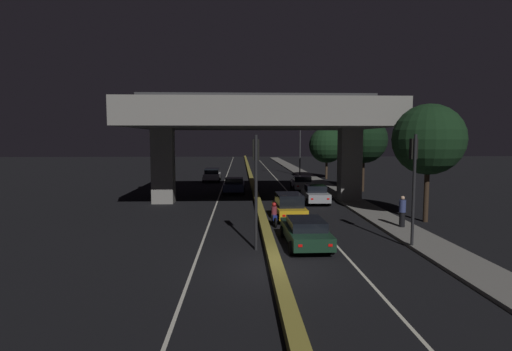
{
  "coord_description": "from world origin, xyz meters",
  "views": [
    {
      "loc": [
        -1.37,
        -15.29,
        5.12
      ],
      "look_at": [
        0.16,
        23.11,
        1.58
      ],
      "focal_mm": 28.0,
      "sensor_mm": 36.0,
      "label": 1
    }
  ],
  "objects": [
    {
      "name": "motorcycle_blue_filtering_near",
      "position": [
        0.64,
        7.95,
        0.59
      ],
      "size": [
        0.34,
        1.76,
        1.37
      ],
      "rotation": [
        0.0,
        0.0,
        1.62
      ],
      "color": "black",
      "rests_on": "ground_plane"
    },
    {
      "name": "pedestrian_on_sidewalk",
      "position": [
        7.78,
        6.59,
        1.04
      ],
      "size": [
        0.37,
        0.37,
        1.77
      ],
      "color": "black",
      "rests_on": "sidewalk_right"
    },
    {
      "name": "roadside_tree_kerbside_far",
      "position": [
        9.68,
        35.21,
        4.33
      ],
      "size": [
        4.53,
        4.53,
        6.6
      ],
      "color": "#38281C",
      "rests_on": "ground_plane"
    },
    {
      "name": "lane_line_left_inner",
      "position": [
        -3.26,
        35.0,
        0.0
      ],
      "size": [
        0.12,
        126.0,
        0.0
      ],
      "primitive_type": "cube",
      "color": "beige",
      "rests_on": "ground_plane"
    },
    {
      "name": "lane_line_right_inner",
      "position": [
        3.26,
        35.0,
        0.0
      ],
      "size": [
        0.12,
        126.0,
        0.0
      ],
      "primitive_type": "cube",
      "color": "beige",
      "rests_on": "ground_plane"
    },
    {
      "name": "car_taxi_yellow_second",
      "position": [
        1.73,
        9.66,
        0.85
      ],
      "size": [
        2.01,
        4.01,
        1.65
      ],
      "rotation": [
        0.0,
        0.0,
        1.6
      ],
      "color": "gold",
      "rests_on": "ground_plane"
    },
    {
      "name": "traffic_light_right_of_median",
      "position": [
        6.66,
        2.82,
        3.63
      ],
      "size": [
        0.3,
        0.49,
        5.33
      ],
      "color": "black",
      "rests_on": "ground_plane"
    },
    {
      "name": "street_lamp",
      "position": [
        6.54,
        39.79,
        4.55
      ],
      "size": [
        2.65,
        0.32,
        7.6
      ],
      "color": "#2D2D30",
      "rests_on": "ground_plane"
    },
    {
      "name": "car_silver_third",
      "position": [
        4.61,
        16.02,
        0.72
      ],
      "size": [
        1.91,
        4.15,
        1.44
      ],
      "rotation": [
        0.0,
        0.0,
        1.56
      ],
      "color": "gray",
      "rests_on": "ground_plane"
    },
    {
      "name": "car_white_second_oncoming",
      "position": [
        -4.76,
        32.82,
        0.85
      ],
      "size": [
        2.04,
        4.3,
        1.59
      ],
      "rotation": [
        0.0,
        0.0,
        -1.58
      ],
      "color": "silver",
      "rests_on": "ground_plane"
    },
    {
      "name": "car_dark_blue_lead_oncoming",
      "position": [
        -1.94,
        22.35,
        0.74
      ],
      "size": [
        2.12,
        4.24,
        1.44
      ],
      "rotation": [
        0.0,
        0.0,
        -1.59
      ],
      "color": "#141938",
      "rests_on": "ground_plane"
    },
    {
      "name": "car_dark_green_lead",
      "position": [
        1.75,
        3.44,
        0.7
      ],
      "size": [
        2.07,
        4.84,
        1.33
      ],
      "rotation": [
        0.0,
        0.0,
        1.59
      ],
      "color": "black",
      "rests_on": "ground_plane"
    },
    {
      "name": "roadside_tree_kerbside_near",
      "position": [
        10.08,
        8.61,
        5.08
      ],
      "size": [
        4.32,
        4.32,
        7.25
      ],
      "color": "#2D2116",
      "rests_on": "ground_plane"
    },
    {
      "name": "median_divider",
      "position": [
        0.0,
        35.0,
        0.18
      ],
      "size": [
        0.5,
        126.0,
        0.37
      ],
      "primitive_type": "cube",
      "color": "olive",
      "rests_on": "ground_plane"
    },
    {
      "name": "elevated_overpass",
      "position": [
        0.0,
        16.67,
        6.7
      ],
      "size": [
        19.18,
        13.59,
        8.74
      ],
      "color": "gray",
      "rests_on": "ground_plane"
    },
    {
      "name": "ground_plane",
      "position": [
        0.0,
        0.0,
        0.0
      ],
      "size": [
        200.0,
        200.0,
        0.0
      ],
      "primitive_type": "plane",
      "color": "black"
    },
    {
      "name": "roadside_tree_kerbside_mid",
      "position": [
        10.59,
        22.96,
        5.02
      ],
      "size": [
        4.53,
        4.53,
        7.29
      ],
      "color": "#2D2116",
      "rests_on": "ground_plane"
    },
    {
      "name": "sidewalk_right",
      "position": [
        7.67,
        28.0,
        0.08
      ],
      "size": [
        2.2,
        126.0,
        0.15
      ],
      "primitive_type": "cube",
      "color": "slate",
      "rests_on": "ground_plane"
    },
    {
      "name": "traffic_light_left_of_median",
      "position": [
        -0.65,
        2.82,
        3.61
      ],
      "size": [
        0.3,
        0.49,
        5.3
      ],
      "color": "black",
      "rests_on": "ground_plane"
    },
    {
      "name": "car_white_fourth",
      "position": [
        4.81,
        24.2,
        0.73
      ],
      "size": [
        2.11,
        4.5,
        1.41
      ],
      "rotation": [
        0.0,
        0.0,
        1.54
      ],
      "color": "silver",
      "rests_on": "ground_plane"
    }
  ]
}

